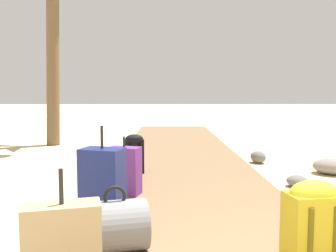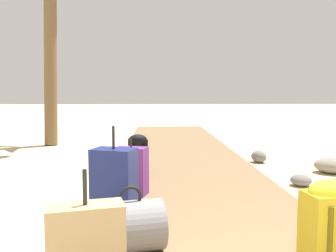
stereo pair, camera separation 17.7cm
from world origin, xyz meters
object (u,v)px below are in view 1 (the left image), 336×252
at_px(suitcase_tan, 63,252).
at_px(backpack_yellow, 313,225).
at_px(duffel_bag_grey, 115,226).
at_px(suitcase_purple, 124,171).
at_px(suitcase_navy, 103,186).
at_px(backpack_black, 134,153).

height_order(suitcase_tan, backpack_yellow, suitcase_tan).
distance_m(duffel_bag_grey, suitcase_purple, 1.46).
xyz_separation_m(suitcase_tan, suitcase_navy, (0.02, 1.17, 0.06)).
relative_size(duffel_bag_grey, backpack_yellow, 0.89).
bearing_deg(suitcase_tan, duffel_bag_grey, 72.30).
bearing_deg(suitcase_navy, suitcase_tan, -90.96).
bearing_deg(duffel_bag_grey, suitcase_purple, 93.59).
distance_m(suitcase_tan, backpack_yellow, 1.50).
relative_size(backpack_yellow, suitcase_purple, 0.92).
bearing_deg(backpack_yellow, backpack_black, 114.97).
relative_size(backpack_black, backpack_yellow, 0.91).
xyz_separation_m(duffel_bag_grey, backpack_yellow, (1.27, -0.35, 0.13)).
relative_size(duffel_bag_grey, backpack_black, 0.97).
xyz_separation_m(backpack_yellow, suitcase_purple, (-1.37, 1.80, -0.05)).
relative_size(duffel_bag_grey, suitcase_navy, 0.62).
height_order(suitcase_navy, suitcase_purple, suitcase_navy).
bearing_deg(suitcase_purple, duffel_bag_grey, -86.41).
distance_m(suitcase_tan, suitcase_navy, 1.17).
xyz_separation_m(backpack_black, backpack_yellow, (1.34, -2.88, 0.03)).
height_order(backpack_black, backpack_yellow, backpack_yellow).
bearing_deg(suitcase_navy, duffel_bag_grey, -72.12).
bearing_deg(suitcase_purple, backpack_yellow, -52.84).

